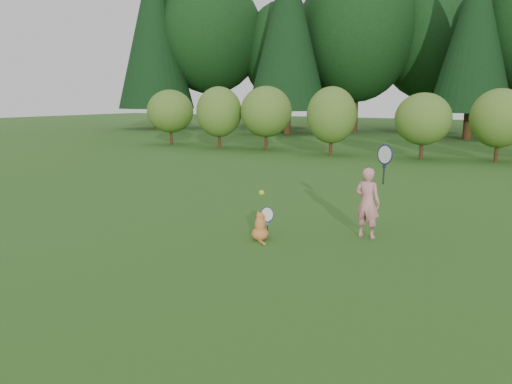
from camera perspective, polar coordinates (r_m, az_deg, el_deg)
The scene contains 5 objects.
ground at distance 8.32m, azimuth -4.00°, elevation -5.51°, with size 100.00×100.00×0.00m, color #264F16.
shrub_row at distance 20.11m, azimuth 17.53°, elevation 7.65°, with size 28.00×3.00×2.80m, color #4B7725, non-canonical shape.
child at distance 8.52m, azimuth 12.68°, elevation -1.02°, with size 0.67×0.37×1.78m.
cat at distance 8.28m, azimuth 0.49°, elevation -3.78°, with size 0.47×0.73×0.65m.
tennis_ball at distance 7.39m, azimuth 0.65°, elevation -0.07°, with size 0.08×0.08×0.08m.
Camera 1 is at (4.53, -6.57, 2.33)m, focal length 35.00 mm.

